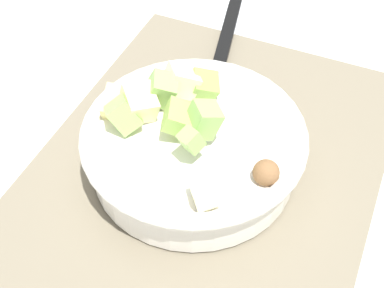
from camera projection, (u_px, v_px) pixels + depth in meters
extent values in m
plane|color=silver|center=(204.00, 173.00, 0.63)|extent=(2.40, 2.40, 0.00)
cube|color=#756B56|center=(204.00, 171.00, 0.62)|extent=(0.51, 0.38, 0.01)
cylinder|color=white|center=(192.00, 154.00, 0.60)|extent=(0.23, 0.23, 0.05)
torus|color=white|center=(192.00, 137.00, 0.58)|extent=(0.24, 0.24, 0.02)
sphere|color=brown|center=(266.00, 173.00, 0.54)|extent=(0.03, 0.03, 0.04)
cube|color=beige|center=(204.00, 194.00, 0.52)|extent=(0.03, 0.04, 0.03)
cube|color=#E5D684|center=(125.00, 103.00, 0.60)|extent=(0.05, 0.05, 0.04)
cube|color=#93C160|center=(124.00, 115.00, 0.58)|extent=(0.04, 0.05, 0.05)
cube|color=#93C160|center=(161.00, 89.00, 0.59)|extent=(0.04, 0.05, 0.05)
cube|color=#93C160|center=(199.00, 119.00, 0.56)|extent=(0.04, 0.05, 0.04)
cube|color=#8CB74C|center=(204.00, 84.00, 0.62)|extent=(0.04, 0.04, 0.04)
cube|color=beige|center=(139.00, 103.00, 0.59)|extent=(0.05, 0.05, 0.04)
cube|color=#9EC656|center=(180.00, 118.00, 0.56)|extent=(0.04, 0.04, 0.03)
cube|color=#93C160|center=(194.00, 141.00, 0.54)|extent=(0.03, 0.03, 0.03)
cube|color=beige|center=(181.00, 81.00, 0.61)|extent=(0.05, 0.05, 0.04)
ellipsoid|color=black|center=(216.00, 74.00, 0.72)|extent=(0.06, 0.05, 0.01)
cube|color=black|center=(228.00, 30.00, 0.79)|extent=(0.17, 0.05, 0.01)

